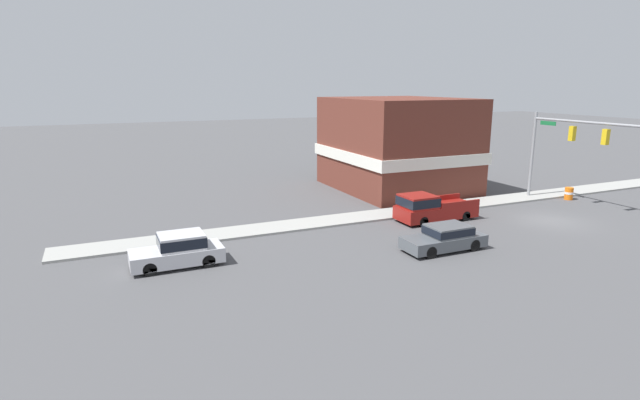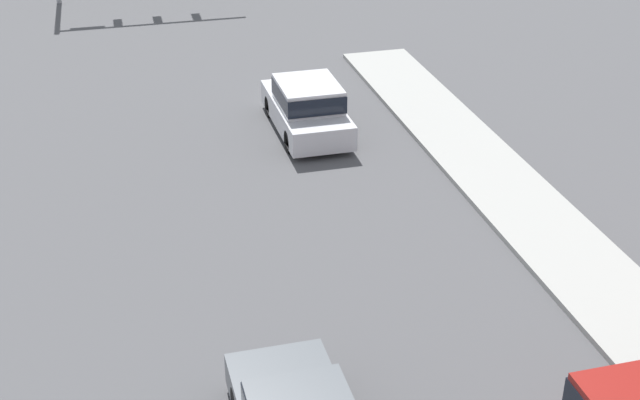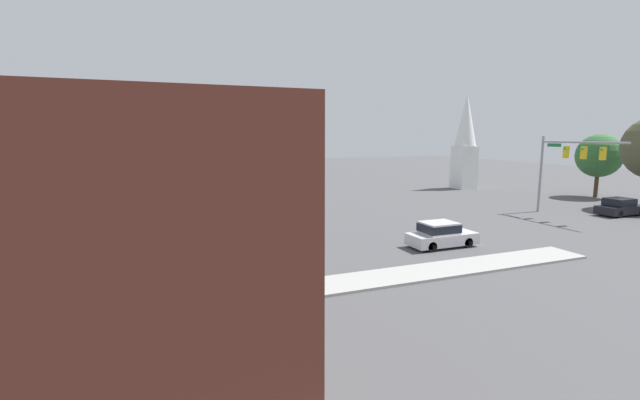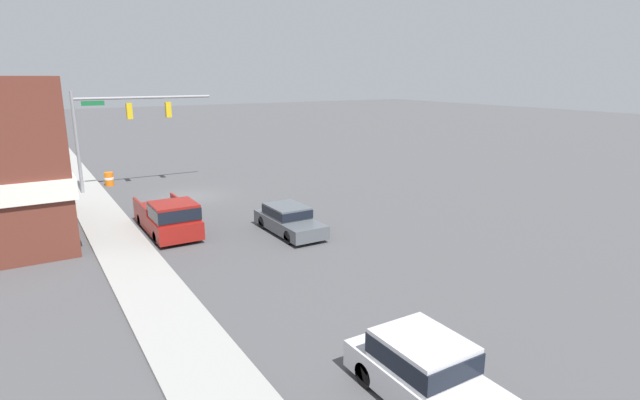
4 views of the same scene
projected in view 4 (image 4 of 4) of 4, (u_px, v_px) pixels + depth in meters
ground_plane at (190, 197)px, 32.50m from camera, size 200.00×200.00×0.00m
sidewalk_curb at (96, 207)px, 29.61m from camera, size 2.40×60.00×0.14m
near_signal_assembly at (122, 118)px, 33.31m from camera, size 9.10×0.49×6.73m
car_lead at (289, 219)px, 24.92m from camera, size 1.83×4.62×1.38m
car_oncoming at (426, 371)px, 11.89m from camera, size 1.90×4.46×1.64m
pickup_truck_parked at (169, 217)px, 24.57m from camera, size 2.10×5.42×1.84m
construction_barrel at (109, 179)px, 35.67m from camera, size 0.64×0.64×0.96m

